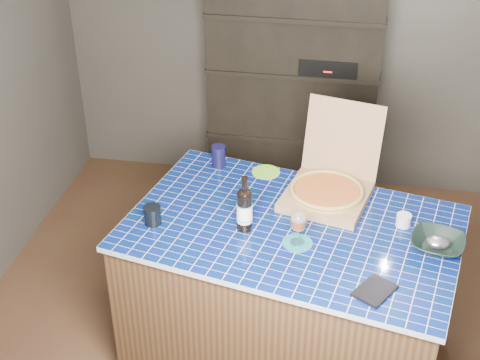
% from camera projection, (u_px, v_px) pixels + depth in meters
% --- Properties ---
extents(room, '(3.50, 3.50, 3.50)m').
position_uv_depth(room, '(264.00, 142.00, 3.40)').
color(room, brown).
rests_on(room, ground).
extents(shelving_unit, '(1.20, 0.41, 1.80)m').
position_uv_depth(shelving_unit, '(294.00, 85.00, 4.86)').
color(shelving_unit, black).
rests_on(shelving_unit, floor).
extents(kitchen_island, '(1.82, 1.36, 0.90)m').
position_uv_depth(kitchen_island, '(289.00, 294.00, 3.60)').
color(kitchen_island, '#4B371D').
rests_on(kitchen_island, floor).
extents(pizza_box, '(0.53, 0.60, 0.46)m').
position_uv_depth(pizza_box, '(328.00, 188.00, 3.55)').
color(pizza_box, '#A37954').
rests_on(pizza_box, kitchen_island).
extents(mead_bottle, '(0.08, 0.08, 0.30)m').
position_uv_depth(mead_bottle, '(245.00, 209.00, 3.28)').
color(mead_bottle, black).
rests_on(mead_bottle, kitchen_island).
extents(teal_trivet, '(0.15, 0.15, 0.01)m').
position_uv_depth(teal_trivet, '(297.00, 243.00, 3.24)').
color(teal_trivet, '#176C79').
rests_on(teal_trivet, kitchen_island).
extents(wine_glass, '(0.08, 0.08, 0.18)m').
position_uv_depth(wine_glass, '(299.00, 222.00, 3.18)').
color(wine_glass, white).
rests_on(wine_glass, teal_trivet).
extents(tumbler, '(0.09, 0.09, 0.10)m').
position_uv_depth(tumbler, '(152.00, 215.00, 3.36)').
color(tumbler, black).
rests_on(tumbler, kitchen_island).
extents(dvd_case, '(0.21, 0.23, 0.01)m').
position_uv_depth(dvd_case, '(375.00, 291.00, 2.94)').
color(dvd_case, black).
rests_on(dvd_case, kitchen_island).
extents(bowl, '(0.31, 0.31, 0.06)m').
position_uv_depth(bowl, '(437.00, 243.00, 3.19)').
color(bowl, black).
rests_on(bowl, kitchen_island).
extents(foil_contents, '(0.11, 0.09, 0.05)m').
position_uv_depth(foil_contents, '(438.00, 242.00, 3.19)').
color(foil_contents, silver).
rests_on(foil_contents, bowl).
extents(white_jar, '(0.08, 0.08, 0.06)m').
position_uv_depth(white_jar, '(404.00, 220.00, 3.35)').
color(white_jar, silver).
rests_on(white_jar, kitchen_island).
extents(navy_cup, '(0.08, 0.08, 0.13)m').
position_uv_depth(navy_cup, '(219.00, 156.00, 3.84)').
color(navy_cup, black).
rests_on(navy_cup, kitchen_island).
extents(green_trivet, '(0.16, 0.16, 0.01)m').
position_uv_depth(green_trivet, '(266.00, 172.00, 3.81)').
color(green_trivet, '#7AC92B').
rests_on(green_trivet, kitchen_island).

